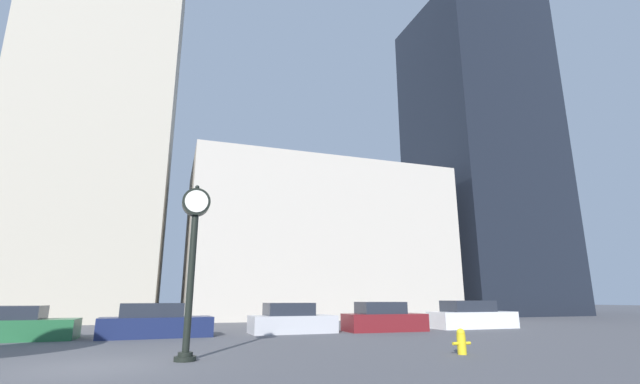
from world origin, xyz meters
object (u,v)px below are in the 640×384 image
(car_green, at_px, (10,326))
(fire_hydrant_near, at_px, (461,341))
(car_white, at_px, (471,316))
(car_maroon, at_px, (383,319))
(street_clock, at_px, (193,247))
(car_silver, at_px, (292,320))
(car_navy, at_px, (155,323))

(car_green, bearing_deg, fire_hydrant_near, -33.63)
(car_white, height_order, fire_hydrant_near, car_white)
(car_maroon, bearing_deg, car_white, 5.20)
(street_clock, bearing_deg, car_silver, 57.63)
(car_green, bearing_deg, car_silver, -0.17)
(fire_hydrant_near, bearing_deg, car_navy, 134.39)
(car_white, bearing_deg, street_clock, -152.72)
(car_maroon, bearing_deg, street_clock, -140.26)
(car_green, xyz_separation_m, car_navy, (5.21, -0.20, 0.03))
(car_maroon, xyz_separation_m, car_white, (5.46, 0.34, 0.02))
(car_silver, distance_m, car_maroon, 4.59)
(car_green, xyz_separation_m, fire_hydrant_near, (13.76, -8.94, -0.18))
(street_clock, distance_m, car_white, 17.09)
(street_clock, xyz_separation_m, fire_hydrant_near, (7.58, -1.21, -2.58))
(street_clock, height_order, car_silver, street_clock)
(car_navy, xyz_separation_m, car_silver, (5.93, 0.29, -0.01))
(car_silver, bearing_deg, fire_hydrant_near, -75.07)
(street_clock, height_order, car_white, street_clock)
(car_green, distance_m, car_maroon, 15.72)
(car_green, relative_size, car_maroon, 1.14)
(car_navy, relative_size, car_silver, 1.14)
(car_green, distance_m, fire_hydrant_near, 16.41)
(car_maroon, bearing_deg, car_green, -179.29)
(street_clock, distance_m, car_silver, 9.56)
(car_silver, bearing_deg, car_green, 179.17)
(car_maroon, relative_size, car_white, 0.85)
(car_white, relative_size, fire_hydrant_near, 6.50)
(street_clock, relative_size, car_silver, 1.18)
(car_green, bearing_deg, car_navy, -2.85)
(car_silver, height_order, car_white, car_white)
(car_navy, height_order, car_maroon, car_maroon)
(car_maroon, distance_m, fire_hydrant_near, 8.92)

